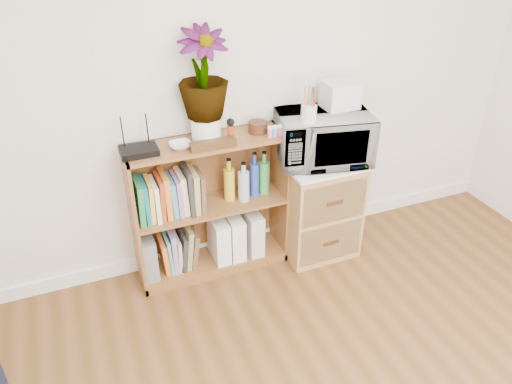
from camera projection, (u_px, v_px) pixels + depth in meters
skirting_board at (253, 237)px, 3.68m from camera, size 4.00×0.02×0.10m
bookshelf at (210, 208)px, 3.24m from camera, size 1.00×0.30×0.95m
wicker_unit at (317, 206)px, 3.48m from camera, size 0.50×0.45×0.70m
microwave at (323, 138)px, 3.20m from camera, size 0.65×0.50×0.32m
pen_cup at (309, 114)px, 2.98m from camera, size 0.10×0.10×0.10m
small_appliance at (340, 95)px, 3.17m from camera, size 0.22×0.18×0.17m
router at (139, 151)px, 2.84m from camera, size 0.21×0.15×0.04m
white_bowl at (180, 145)px, 2.91m from camera, size 0.13×0.13×0.03m
plant_pot at (206, 128)px, 2.97m from camera, size 0.18×0.18×0.15m
potted_plant at (203, 74)px, 2.80m from camera, size 0.29×0.29×0.52m
trinket_box at (213, 144)px, 2.90m from camera, size 0.27×0.07×0.04m
kokeshi_doll at (231, 133)px, 2.98m from camera, size 0.04×0.04×0.10m
wooden_bowl at (258, 127)px, 3.09m from camera, size 0.12×0.12×0.07m
paint_jars at (275, 132)px, 3.04m from camera, size 0.11×0.04×0.06m
file_box at (148, 255)px, 3.23m from camera, size 0.09×0.23×0.29m
magazine_holder_left at (219, 238)px, 3.37m from camera, size 0.10×0.25×0.31m
magazine_holder_mid at (234, 235)px, 3.41m from camera, size 0.10×0.25×0.31m
magazine_holder_right at (252, 230)px, 3.45m from camera, size 0.10×0.25×0.31m
cookbooks at (169, 194)px, 3.07m from camera, size 0.41×0.20×0.31m
liquor_bottles at (252, 177)px, 3.24m from camera, size 0.39×0.07×0.30m
lower_books at (178, 250)px, 3.30m from camera, size 0.25×0.19×0.29m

